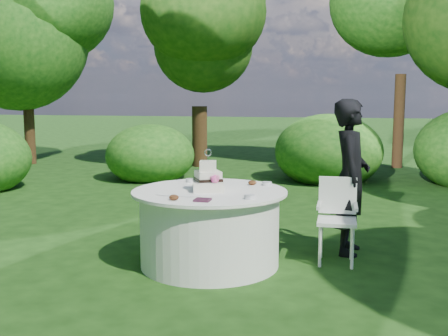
{
  "coord_description": "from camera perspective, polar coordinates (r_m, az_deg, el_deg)",
  "views": [
    {
      "loc": [
        1.36,
        -5.0,
        1.7
      ],
      "look_at": [
        0.15,
        0.0,
        1.0
      ],
      "focal_mm": 42.0,
      "sensor_mm": 36.0,
      "label": 1
    }
  ],
  "objects": [
    {
      "name": "petal_cups",
      "position": [
        5.16,
        -0.86,
        -2.35
      ],
      "size": [
        0.63,
        1.07,
        0.05
      ],
      "color": "#562D16",
      "rests_on": "table"
    },
    {
      "name": "napkins",
      "position": [
        4.73,
        -2.36,
        -3.49
      ],
      "size": [
        0.14,
        0.14,
        0.02
      ],
      "primitive_type": "cube",
      "color": "#401B2F",
      "rests_on": "table"
    },
    {
      "name": "votives",
      "position": [
        5.36,
        1.13,
        -2.03
      ],
      "size": [
        0.96,
        0.89,
        0.04
      ],
      "color": "silver",
      "rests_on": "table"
    },
    {
      "name": "guest",
      "position": [
        5.83,
        13.6,
        -0.96
      ],
      "size": [
        0.42,
        0.62,
        1.68
      ],
      "primitive_type": "imported",
      "rotation": [
        0.0,
        0.0,
        1.54
      ],
      "color": "black",
      "rests_on": "ground"
    },
    {
      "name": "ground",
      "position": [
        5.45,
        -1.56,
        -10.42
      ],
      "size": [
        80.0,
        80.0,
        0.0
      ],
      "primitive_type": "plane",
      "color": "#15340E",
      "rests_on": "ground"
    },
    {
      "name": "feather_plume",
      "position": [
        4.96,
        -4.93,
        -3.02
      ],
      "size": [
        0.48,
        0.07,
        0.01
      ],
      "primitive_type": "ellipsoid",
      "color": "white",
      "rests_on": "table"
    },
    {
      "name": "cake",
      "position": [
        5.21,
        -1.73,
        -1.26
      ],
      "size": [
        0.38,
        0.38,
        0.42
      ],
      "color": "beige",
      "rests_on": "table"
    },
    {
      "name": "chair",
      "position": [
        5.54,
        12.21,
        -4.79
      ],
      "size": [
        0.41,
        0.4,
        0.87
      ],
      "color": "white",
      "rests_on": "ground"
    },
    {
      "name": "table",
      "position": [
        5.34,
        -1.57,
        -6.46
      ],
      "size": [
        1.56,
        1.56,
        0.77
      ],
      "color": "silver",
      "rests_on": "ground"
    }
  ]
}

